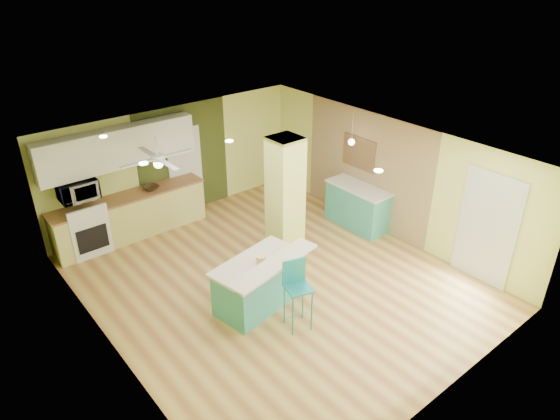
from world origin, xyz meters
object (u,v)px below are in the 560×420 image
Objects in this scene: bar_stool at (296,284)px; canister at (261,260)px; side_counter at (357,206)px; fruit_bowl at (151,188)px; peninsula at (259,282)px.

canister is (-0.13, 0.74, 0.12)m from bar_stool.
fruit_bowl is at bearing 142.64° from side_counter.
peninsula is at bearing 116.91° from bar_stool.
side_counter is 4.43m from fruit_bowl.
side_counter is 9.14× the size of canister.
side_counter is at bearing 15.06° from canister.
canister is at bearing 116.61° from bar_stool.
canister reaches higher than side_counter.
peninsula is 0.47m from canister.
bar_stool is 0.81× the size of side_counter.
canister reaches higher than peninsula.
bar_stool reaches higher than side_counter.
peninsula is 1.56× the size of bar_stool.
fruit_bowl is 3.57m from canister.
peninsula is 3.57m from fruit_bowl.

